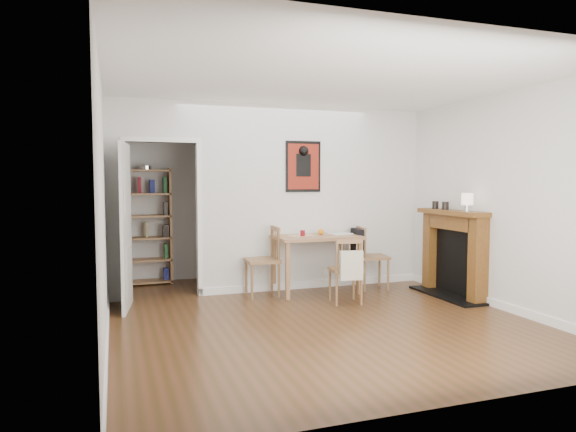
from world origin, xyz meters
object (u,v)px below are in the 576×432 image
object	(u,v)px
red_glass	(303,233)
ceramic_jar_b	(435,205)
fireplace	(454,250)
ceramic_jar_a	(445,206)
chair_left	(262,261)
chair_front	(346,270)
chair_right	(371,257)
notebook	(340,234)
orange_fruit	(321,232)
mantel_lamp	(467,200)
dining_table	(316,242)
bookshelf	(147,227)

from	to	relation	value
red_glass	ceramic_jar_b	size ratio (longest dim) A/B	0.77
fireplace	ceramic_jar_a	size ratio (longest dim) A/B	11.67
chair_left	chair_front	distance (m)	1.15
chair_front	red_glass	size ratio (longest dim) A/B	9.94
chair_right	notebook	xyz separation A→B (m)	(-0.47, 0.06, 0.34)
chair_left	orange_fruit	xyz separation A→B (m)	(0.87, 0.04, 0.37)
notebook	mantel_lamp	xyz separation A→B (m)	(1.22, -1.17, 0.50)
dining_table	bookshelf	bearing A→B (deg)	148.29
fireplace	red_glass	xyz separation A→B (m)	(-1.89, 0.75, 0.22)
orange_fruit	mantel_lamp	size ratio (longest dim) A/B	0.35
chair_left	fireplace	world-z (taller)	fireplace
bookshelf	ceramic_jar_b	xyz separation A→B (m)	(3.77, -1.83, 0.36)
chair_right	ceramic_jar_a	distance (m)	1.26
ceramic_jar_b	fireplace	bearing A→B (deg)	-75.65
mantel_lamp	notebook	bearing A→B (deg)	136.19
dining_table	chair_right	xyz separation A→B (m)	(0.84, -0.03, -0.24)
red_glass	mantel_lamp	world-z (taller)	mantel_lamp
chair_front	ceramic_jar_b	bearing A→B (deg)	8.45
fireplace	orange_fruit	xyz separation A→B (m)	(-1.58, 0.86, 0.22)
orange_fruit	notebook	xyz separation A→B (m)	(0.28, -0.03, -0.03)
orange_fruit	mantel_lamp	bearing A→B (deg)	-38.75
dining_table	chair_left	xyz separation A→B (m)	(-0.77, 0.02, -0.23)
bookshelf	orange_fruit	size ratio (longest dim) A/B	20.81
bookshelf	red_glass	distance (m)	2.41
notebook	dining_table	bearing A→B (deg)	-175.72
dining_table	chair_right	world-z (taller)	chair_right
notebook	chair_right	bearing A→B (deg)	-6.90
orange_fruit	ceramic_jar_a	size ratio (longest dim) A/B	0.78
orange_fruit	ceramic_jar_b	distance (m)	1.63
dining_table	ceramic_jar_a	xyz separation A→B (m)	(1.60, -0.69, 0.51)
red_glass	chair_right	bearing A→B (deg)	1.22
fireplace	mantel_lamp	world-z (taller)	mantel_lamp
bookshelf	ceramic_jar_a	size ratio (longest dim) A/B	16.22
chair_left	fireplace	distance (m)	2.58
bookshelf	red_glass	bearing A→B (deg)	-35.45
chair_right	ceramic_jar_a	world-z (taller)	ceramic_jar_a
orange_fruit	ceramic_jar_b	bearing A→B (deg)	-19.73
fireplace	notebook	size ratio (longest dim) A/B	3.98
chair_right	bookshelf	distance (m)	3.34
chair_right	fireplace	distance (m)	1.15
chair_right	mantel_lamp	xyz separation A→B (m)	(0.76, -1.12, 0.84)
dining_table	bookshelf	distance (m)	2.57
orange_fruit	ceramic_jar_a	xyz separation A→B (m)	(1.51, -0.74, 0.38)
dining_table	fireplace	xyz separation A→B (m)	(1.67, -0.80, -0.08)
ceramic_jar_b	mantel_lamp	bearing A→B (deg)	-89.49
dining_table	ceramic_jar_b	bearing A→B (deg)	-16.74
dining_table	chair_left	size ratio (longest dim) A/B	1.24
chair_front	notebook	world-z (taller)	chair_front
mantel_lamp	chair_front	bearing A→B (deg)	162.96
chair_right	chair_front	xyz separation A→B (m)	(-0.71, -0.67, -0.04)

